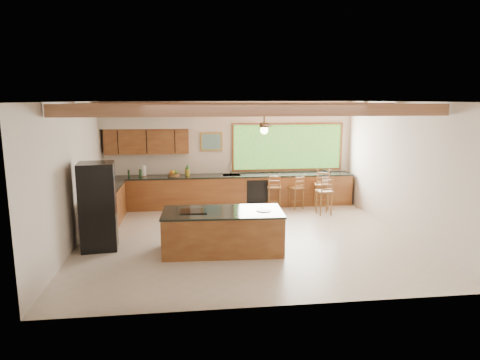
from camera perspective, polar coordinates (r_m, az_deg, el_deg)
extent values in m
plane|color=beige|center=(9.65, 0.67, -7.70)|extent=(7.20, 7.20, 0.00)
cube|color=beige|center=(12.48, -1.31, 3.57)|extent=(7.20, 0.04, 3.00)
cube|color=beige|center=(6.15, 4.75, -3.87)|extent=(7.20, 0.04, 3.00)
cube|color=beige|center=(9.51, -21.35, 0.60)|extent=(0.04, 6.50, 3.00)
cube|color=beige|center=(10.40, 20.77, 1.44)|extent=(0.04, 6.50, 3.00)
cube|color=#99754C|center=(9.16, 0.71, 10.41)|extent=(7.20, 6.50, 0.04)
cube|color=#A87154|center=(7.58, 2.35, 9.29)|extent=(7.10, 0.15, 0.22)
cube|color=#A87154|center=(9.66, 0.31, 9.59)|extent=(7.10, 0.15, 0.22)
cube|color=#A87154|center=(11.45, -0.86, 9.75)|extent=(7.10, 0.15, 0.22)
cube|color=brown|center=(12.24, -12.28, 5.07)|extent=(2.30, 0.35, 0.70)
cube|color=beige|center=(12.13, -12.42, 7.86)|extent=(2.60, 0.50, 0.48)
cylinder|color=#FFEABF|center=(12.23, -15.67, 6.65)|extent=(0.10, 0.10, 0.01)
cylinder|color=#FFEABF|center=(12.10, -9.05, 6.88)|extent=(0.10, 0.10, 0.01)
cube|color=#73AC3D|center=(12.72, 6.37, 4.41)|extent=(3.20, 0.04, 1.30)
cube|color=#A97C33|center=(12.37, -3.85, 5.11)|extent=(0.64, 0.03, 0.54)
cube|color=#407457|center=(12.35, -3.84, 5.10)|extent=(0.54, 0.01, 0.44)
cube|color=brown|center=(12.33, -1.13, -1.52)|extent=(7.00, 0.65, 0.88)
cube|color=black|center=(12.24, -1.14, 0.58)|extent=(7.04, 0.69, 0.04)
cube|color=brown|center=(10.94, -17.53, -3.60)|extent=(0.65, 2.35, 0.88)
cube|color=black|center=(10.84, -17.67, -1.24)|extent=(0.69, 2.39, 0.04)
cube|color=black|center=(12.10, 2.33, -1.85)|extent=(0.60, 0.02, 0.78)
cube|color=silver|center=(12.24, -1.14, 0.61)|extent=(0.50, 0.38, 0.03)
cylinder|color=silver|center=(12.41, -1.24, 1.52)|extent=(0.03, 0.03, 0.30)
cylinder|color=silver|center=(12.29, -1.19, 2.04)|extent=(0.03, 0.20, 0.03)
cylinder|color=white|center=(12.31, -12.70, 1.21)|extent=(0.13, 0.13, 0.31)
cylinder|color=#183D1B|center=(12.39, -14.62, 0.90)|extent=(0.05, 0.05, 0.19)
cylinder|color=#183D1B|center=(12.29, -13.15, 0.92)|extent=(0.06, 0.06, 0.20)
cube|color=black|center=(12.84, 11.45, 1.16)|extent=(0.25, 0.21, 0.10)
cube|color=brown|center=(8.73, -2.32, -6.94)|extent=(2.42, 1.20, 0.80)
cube|color=black|center=(8.62, -2.34, -4.28)|extent=(2.45, 1.24, 0.04)
cube|color=black|center=(8.61, -6.19, -4.16)|extent=(0.55, 0.44, 0.02)
cylinder|color=white|center=(8.64, 3.17, -4.06)|extent=(0.29, 0.29, 0.01)
cube|color=black|center=(9.20, -18.40, -3.34)|extent=(0.77, 0.75, 1.80)
cube|color=silver|center=(9.14, -16.24, -3.32)|extent=(0.02, 0.05, 1.65)
cube|color=brown|center=(12.02, 4.59, -0.95)|extent=(0.43, 0.43, 0.04)
cylinder|color=brown|center=(11.92, 4.01, -2.64)|extent=(0.04, 0.04, 0.61)
cylinder|color=brown|center=(11.98, 5.40, -2.59)|extent=(0.04, 0.04, 0.61)
cylinder|color=brown|center=(12.20, 3.75, -2.32)|extent=(0.04, 0.04, 0.61)
cylinder|color=brown|center=(12.26, 5.11, -2.28)|extent=(0.04, 0.04, 0.61)
cube|color=brown|center=(12.16, 7.51, -0.99)|extent=(0.47, 0.47, 0.04)
cylinder|color=brown|center=(12.06, 6.99, -2.59)|extent=(0.03, 0.03, 0.58)
cylinder|color=brown|center=(12.13, 8.28, -2.55)|extent=(0.03, 0.03, 0.58)
cylinder|color=brown|center=(12.33, 6.67, -2.30)|extent=(0.03, 0.03, 0.58)
cylinder|color=brown|center=(12.40, 7.94, -2.25)|extent=(0.03, 0.03, 0.58)
cube|color=brown|center=(12.24, 10.86, -0.58)|extent=(0.47, 0.47, 0.04)
cylinder|color=brown|center=(12.11, 10.30, -2.41)|extent=(0.04, 0.04, 0.67)
cylinder|color=brown|center=(12.21, 11.76, -2.36)|extent=(0.04, 0.04, 0.67)
cylinder|color=brown|center=(12.42, 9.86, -2.08)|extent=(0.04, 0.04, 0.67)
cylinder|color=brown|center=(12.51, 11.29, -2.03)|extent=(0.04, 0.04, 0.67)
cube|color=brown|center=(11.63, 11.18, -1.47)|extent=(0.41, 0.41, 0.04)
cylinder|color=brown|center=(11.52, 10.64, -3.25)|extent=(0.04, 0.04, 0.62)
cylinder|color=brown|center=(11.61, 12.05, -3.19)|extent=(0.04, 0.04, 0.62)
cylinder|color=brown|center=(11.80, 10.21, -2.90)|extent=(0.04, 0.04, 0.62)
cylinder|color=brown|center=(11.89, 11.58, -2.85)|extent=(0.04, 0.04, 0.62)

